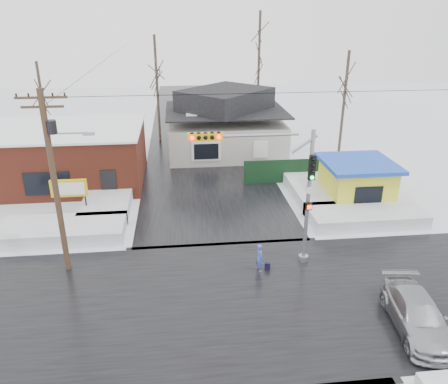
{
  "coord_description": "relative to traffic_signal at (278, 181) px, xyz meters",
  "views": [
    {
      "loc": [
        -2.2,
        -16.03,
        12.11
      ],
      "look_at": [
        0.12,
        5.51,
        3.0
      ],
      "focal_mm": 35.0,
      "sensor_mm": 36.0,
      "label": 1
    }
  ],
  "objects": [
    {
      "name": "marquee_sign",
      "position": [
        -11.43,
        6.53,
        -2.62
      ],
      "size": [
        2.2,
        0.21,
        2.55
      ],
      "color": "black",
      "rests_on": "ground"
    },
    {
      "name": "snowbank_nw",
      "position": [
        -11.43,
        4.03,
        -4.14
      ],
      "size": [
        7.0,
        3.0,
        0.8
      ],
      "primitive_type": "cube",
      "color": "white",
      "rests_on": "ground"
    },
    {
      "name": "road_ns",
      "position": [
        -2.43,
        -2.97,
        -4.53
      ],
      "size": [
        10.0,
        120.0,
        0.02
      ],
      "primitive_type": "cube",
      "color": "black",
      "rests_on": "ground"
    },
    {
      "name": "house",
      "position": [
        -0.43,
        19.03,
        -1.92
      ],
      "size": [
        10.4,
        8.4,
        5.76
      ],
      "color": "beige",
      "rests_on": "ground"
    },
    {
      "name": "traffic_signal",
      "position": [
        0.0,
        0.0,
        0.0
      ],
      "size": [
        6.05,
        0.68,
        7.0
      ],
      "color": "gray",
      "rests_on": "ground"
    },
    {
      "name": "tree_far_right",
      "position": [
        9.57,
        17.03,
        2.62
      ],
      "size": [
        3.0,
        3.0,
        9.0
      ],
      "color": "#332821",
      "rests_on": "ground"
    },
    {
      "name": "road_ew",
      "position": [
        -2.43,
        -2.97,
        -4.53
      ],
      "size": [
        120.0,
        10.0,
        0.02
      ],
      "primitive_type": "cube",
      "color": "black",
      "rests_on": "ground"
    },
    {
      "name": "kiosk",
      "position": [
        7.07,
        7.03,
        -3.08
      ],
      "size": [
        4.6,
        4.6,
        2.88
      ],
      "color": "yellow",
      "rests_on": "ground"
    },
    {
      "name": "car",
      "position": [
        4.68,
        -5.59,
        -3.86
      ],
      "size": [
        2.47,
        4.9,
        1.36
      ],
      "primitive_type": "imported",
      "rotation": [
        0.0,
        0.0,
        -0.12
      ],
      "color": "#A3A5AA",
      "rests_on": "ground"
    },
    {
      "name": "ground",
      "position": [
        -2.43,
        -2.97,
        -4.54
      ],
      "size": [
        120.0,
        120.0,
        0.0
      ],
      "primitive_type": "plane",
      "color": "white",
      "rests_on": "ground"
    },
    {
      "name": "fence",
      "position": [
        4.07,
        11.03,
        -3.64
      ],
      "size": [
        8.0,
        0.12,
        1.8
      ],
      "primitive_type": "cube",
      "color": "black",
      "rests_on": "ground"
    },
    {
      "name": "utility_pole",
      "position": [
        -10.36,
        0.53,
        0.57
      ],
      "size": [
        3.15,
        0.44,
        9.0
      ],
      "color": "#382619",
      "rests_on": "ground"
    },
    {
      "name": "snowbank_ne",
      "position": [
        6.57,
        4.03,
        -4.14
      ],
      "size": [
        7.0,
        3.0,
        0.8
      ],
      "primitive_type": "cube",
      "color": "white",
      "rests_on": "ground"
    },
    {
      "name": "snowbank_nside_e",
      "position": [
        4.57,
        9.03,
        -4.14
      ],
      "size": [
        3.0,
        8.0,
        0.8
      ],
      "primitive_type": "cube",
      "color": "white",
      "rests_on": "ground"
    },
    {
      "name": "tree_far_left",
      "position": [
        -6.43,
        23.03,
        3.41
      ],
      "size": [
        3.0,
        3.0,
        10.0
      ],
      "color": "#332821",
      "rests_on": "ground"
    },
    {
      "name": "tree_far_west",
      "position": [
        -16.43,
        21.03,
        1.82
      ],
      "size": [
        3.0,
        3.0,
        8.0
      ],
      "color": "#332821",
      "rests_on": "ground"
    },
    {
      "name": "snowbank_nside_w",
      "position": [
        -9.43,
        9.03,
        -4.14
      ],
      "size": [
        3.0,
        8.0,
        0.8
      ],
      "primitive_type": "cube",
      "color": "white",
      "rests_on": "ground"
    },
    {
      "name": "tree_far_mid",
      "position": [
        3.57,
        25.03,
        5.0
      ],
      "size": [
        3.0,
        3.0,
        12.0
      ],
      "color": "#332821",
      "rests_on": "ground"
    },
    {
      "name": "pedestrian",
      "position": [
        -0.89,
        -0.69,
        -3.79
      ],
      "size": [
        0.49,
        0.62,
        1.5
      ],
      "primitive_type": "imported",
      "rotation": [
        0.0,
        0.0,
        1.84
      ],
      "color": "#414FB8",
      "rests_on": "ground"
    },
    {
      "name": "shopping_bag",
      "position": [
        -0.46,
        -0.63,
        -4.36
      ],
      "size": [
        0.3,
        0.17,
        0.35
      ],
      "primitive_type": "cube",
      "rotation": [
        0.0,
        0.0,
        -0.18
      ],
      "color": "black",
      "rests_on": "ground"
    },
    {
      "name": "brick_building",
      "position": [
        -13.43,
        13.03,
        -2.46
      ],
      "size": [
        12.2,
        8.2,
        4.12
      ],
      "color": "maroon",
      "rests_on": "ground"
    }
  ]
}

